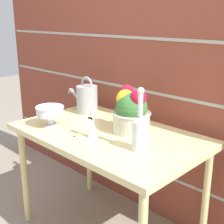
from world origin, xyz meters
TOP-DOWN VIEW (x-y plane):
  - brick_wall at (0.00, 0.46)m, footprint 3.60×0.08m
  - patio_table at (0.00, 0.00)m, footprint 1.18×0.72m
  - watering_can at (-0.40, 0.18)m, footprint 0.30×0.15m
  - crystal_pedestal_bowl at (-0.34, -0.18)m, footprint 0.18×0.18m
  - flower_planter at (0.09, 0.10)m, footprint 0.24×0.24m
  - glass_decanter at (0.31, -0.07)m, footprint 0.08×0.08m
  - figurine_vase at (0.00, -0.13)m, footprint 0.06×0.06m
  - fallen_petal at (-0.08, -0.20)m, footprint 0.01×0.01m

SIDE VIEW (x-z plane):
  - patio_table at x=0.00m, z-range 0.30..1.04m
  - fallen_petal at x=-0.08m, z-range 0.74..0.75m
  - figurine_vase at x=0.00m, z-range 0.72..0.91m
  - crystal_pedestal_bowl at x=-0.34m, z-range 0.77..0.90m
  - watering_can at x=-0.40m, z-range 0.71..0.98m
  - glass_decanter at x=0.31m, z-range 0.68..1.02m
  - flower_planter at x=0.09m, z-range 0.73..1.01m
  - brick_wall at x=0.00m, z-range 0.00..2.20m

